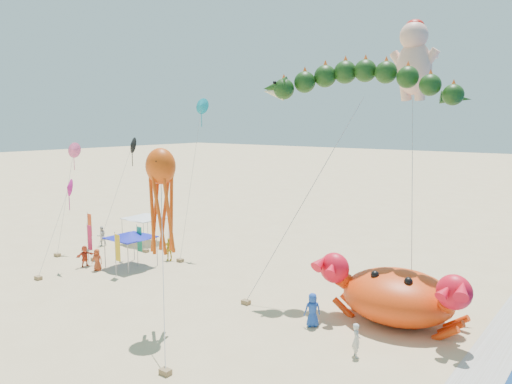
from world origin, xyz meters
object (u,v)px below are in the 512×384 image
at_px(cherub_kite, 414,58).
at_px(dragon_kite, 361,88).
at_px(canopy_white, 145,216).
at_px(canopy_blue, 131,235).
at_px(crab_inflatable, 397,295).
at_px(octopus_kite, 161,193).

bearing_deg(cherub_kite, dragon_kite, -106.98).
relative_size(dragon_kite, canopy_white, 4.06).
bearing_deg(canopy_blue, crab_inflatable, 5.62).
bearing_deg(canopy_blue, cherub_kite, 26.30).
height_order(crab_inflatable, dragon_kite, dragon_kite).
relative_size(crab_inflatable, octopus_kite, 0.86).
xyz_separation_m(canopy_blue, canopy_white, (-4.98, 5.58, 0.00)).
xyz_separation_m(dragon_kite, canopy_blue, (-16.35, -4.24, -10.33)).
xyz_separation_m(cherub_kite, octopus_kite, (-7.40, -14.80, -7.60)).
relative_size(crab_inflatable, dragon_kite, 0.58).
xyz_separation_m(crab_inflatable, cherub_kite, (-2.17, 6.80, 13.21)).
relative_size(octopus_kite, canopy_blue, 2.93).
bearing_deg(canopy_white, octopus_kite, -37.20).
bearing_deg(canopy_blue, octopus_kite, -30.32).
height_order(crab_inflatable, cherub_kite, cherub_kite).
xyz_separation_m(crab_inflatable, canopy_white, (-24.88, 3.62, 0.86)).
bearing_deg(canopy_blue, dragon_kite, 14.55).
xyz_separation_m(cherub_kite, canopy_white, (-22.71, -3.18, -12.35)).
height_order(octopus_kite, canopy_blue, octopus_kite).
height_order(crab_inflatable, canopy_blue, crab_inflatable).
relative_size(cherub_kite, canopy_white, 4.97).
distance_m(dragon_kite, octopus_kite, 13.15).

